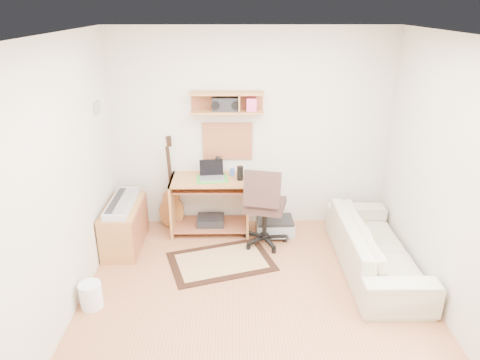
{
  "coord_description": "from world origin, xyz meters",
  "views": [
    {
      "loc": [
        -0.2,
        -3.53,
        2.85
      ],
      "look_at": [
        -0.15,
        1.05,
        1.0
      ],
      "focal_mm": 33.08,
      "sensor_mm": 36.0,
      "label": 1
    }
  ],
  "objects_px": {
    "printer": "(275,226)",
    "task_chair": "(265,205)",
    "desk": "(210,205)",
    "sofa": "(376,239)",
    "cabinet": "(124,226)"
  },
  "relations": [
    {
      "from": "printer",
      "to": "task_chair",
      "type": "bearing_deg",
      "value": -120.51
    },
    {
      "from": "desk",
      "to": "printer",
      "type": "distance_m",
      "value": 0.9
    },
    {
      "from": "printer",
      "to": "sofa",
      "type": "relative_size",
      "value": 0.26
    },
    {
      "from": "cabinet",
      "to": "sofa",
      "type": "bearing_deg",
      "value": -10.28
    },
    {
      "from": "sofa",
      "to": "cabinet",
      "type": "bearing_deg",
      "value": 79.72
    },
    {
      "from": "desk",
      "to": "sofa",
      "type": "relative_size",
      "value": 0.52
    },
    {
      "from": "cabinet",
      "to": "printer",
      "type": "distance_m",
      "value": 1.94
    },
    {
      "from": "desk",
      "to": "sofa",
      "type": "height_order",
      "value": "desk"
    },
    {
      "from": "task_chair",
      "to": "sofa",
      "type": "distance_m",
      "value": 1.36
    },
    {
      "from": "desk",
      "to": "cabinet",
      "type": "xyz_separation_m",
      "value": [
        -1.05,
        -0.38,
        -0.1
      ]
    },
    {
      "from": "task_chair",
      "to": "sofa",
      "type": "relative_size",
      "value": 0.55
    },
    {
      "from": "task_chair",
      "to": "desk",
      "type": "bearing_deg",
      "value": 168.08
    },
    {
      "from": "task_chair",
      "to": "sofa",
      "type": "xyz_separation_m",
      "value": [
        1.22,
        -0.58,
        -0.16
      ]
    },
    {
      "from": "desk",
      "to": "task_chair",
      "type": "bearing_deg",
      "value": -25.74
    },
    {
      "from": "task_chair",
      "to": "printer",
      "type": "height_order",
      "value": "task_chair"
    }
  ]
}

